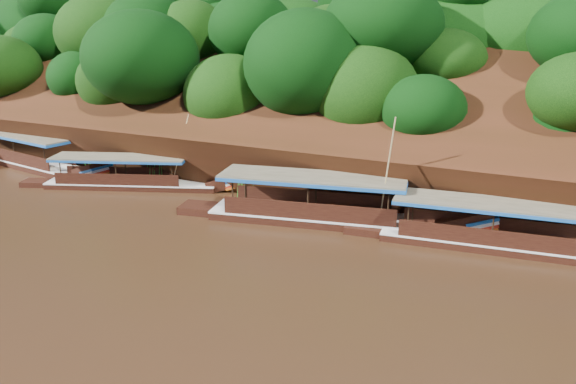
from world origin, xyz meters
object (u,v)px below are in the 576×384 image
object	(u,v)px
boat_0	(524,241)
boat_2	(142,181)
boat_1	(340,214)
boat_3	(40,162)

from	to	relation	value
boat_0	boat_2	size ratio (longest dim) A/B	1.10
boat_1	boat_3	xyz separation A→B (m)	(-25.20, 1.17, -0.03)
boat_0	boat_2	bearing A→B (deg)	172.50
boat_2	boat_3	world-z (taller)	boat_2
boat_0	boat_1	size ratio (longest dim) A/B	0.94
boat_2	boat_0	bearing A→B (deg)	-22.40
boat_1	boat_2	size ratio (longest dim) A/B	1.17
boat_2	boat_3	distance (m)	10.41
boat_0	boat_3	xyz separation A→B (m)	(-34.79, 0.81, 0.04)
boat_0	boat_2	xyz separation A→B (m)	(-24.39, 0.37, -0.05)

